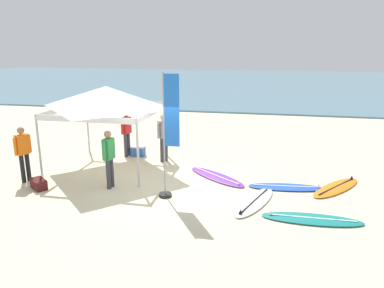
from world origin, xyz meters
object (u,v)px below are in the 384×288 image
(gear_bag_near_tent, at_px, (39,184))
(surfboard_white, at_px, (254,202))
(canopy_tent, at_px, (107,97))
(person_red, at_px, (126,130))
(surfboard_blue, at_px, (287,187))
(person_orange, at_px, (23,150))
(banner_flag, at_px, (168,142))
(person_grey, at_px, (164,134))
(surfboard_purple, at_px, (217,177))
(surfboard_teal, at_px, (311,219))
(person_green, at_px, (109,155))
(surfboard_orange, at_px, (336,187))
(cooler_box, at_px, (138,151))

(gear_bag_near_tent, bearing_deg, surfboard_white, 1.95)
(canopy_tent, distance_m, person_red, 1.89)
(surfboard_blue, height_order, person_orange, person_orange)
(banner_flag, xyz_separation_m, gear_bag_near_tent, (-3.87, -0.18, -1.43))
(person_grey, bearing_deg, surfboard_purple, -31.95)
(surfboard_white, distance_m, banner_flag, 2.78)
(surfboard_teal, height_order, banner_flag, banner_flag)
(surfboard_blue, bearing_deg, surfboard_white, -125.31)
(person_green, bearing_deg, person_grey, 72.61)
(surfboard_teal, distance_m, person_green, 5.72)
(canopy_tent, height_order, person_red, canopy_tent)
(person_red, relative_size, banner_flag, 0.50)
(person_green, relative_size, gear_bag_near_tent, 2.85)
(surfboard_teal, distance_m, banner_flag, 4.06)
(gear_bag_near_tent, bearing_deg, banner_flag, 2.71)
(surfboard_orange, distance_m, person_orange, 9.33)
(person_orange, bearing_deg, person_green, 1.19)
(surfboard_purple, bearing_deg, surfboard_blue, -12.19)
(surfboard_purple, bearing_deg, gear_bag_near_tent, -158.87)
(gear_bag_near_tent, distance_m, cooler_box, 4.05)
(surfboard_orange, xyz_separation_m, cooler_box, (-6.75, 1.94, 0.16))
(surfboard_purple, distance_m, person_green, 3.40)
(surfboard_purple, height_order, person_red, person_red)
(surfboard_blue, height_order, person_grey, person_grey)
(canopy_tent, bearing_deg, surfboard_orange, -4.47)
(surfboard_purple, xyz_separation_m, person_orange, (-5.66, -1.48, 0.95))
(surfboard_blue, xyz_separation_m, person_grey, (-4.20, 1.76, 0.95))
(surfboard_teal, distance_m, cooler_box, 7.17)
(surfboard_purple, relative_size, surfboard_teal, 0.92)
(surfboard_purple, bearing_deg, cooler_box, 151.58)
(surfboard_blue, distance_m, person_red, 6.16)
(canopy_tent, relative_size, surfboard_purple, 1.50)
(surfboard_orange, relative_size, surfboard_teal, 0.91)
(gear_bag_near_tent, relative_size, cooler_box, 1.20)
(person_grey, relative_size, banner_flag, 0.50)
(surfboard_teal, distance_m, surfboard_white, 1.55)
(surfboard_teal, distance_m, person_red, 7.48)
(surfboard_purple, bearing_deg, surfboard_teal, -42.93)
(surfboard_white, height_order, banner_flag, banner_flag)
(person_orange, bearing_deg, surfboard_purple, 14.70)
(surfboard_white, distance_m, person_grey, 4.58)
(canopy_tent, distance_m, surfboard_teal, 7.31)
(surfboard_blue, bearing_deg, person_orange, -172.48)
(banner_flag, bearing_deg, surfboard_purple, 57.95)
(person_red, height_order, person_green, same)
(surfboard_teal, bearing_deg, person_orange, 173.49)
(surfboard_purple, relative_size, person_red, 1.28)
(surfboard_purple, distance_m, surfboard_blue, 2.17)
(canopy_tent, xyz_separation_m, surfboard_orange, (7.26, -0.57, -2.35))
(person_red, bearing_deg, surfboard_teal, -33.18)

